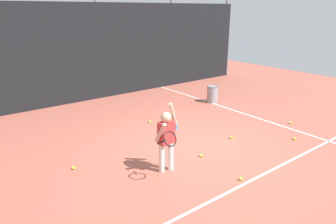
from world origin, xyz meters
TOP-DOWN VIEW (x-y plane):
  - ground_plane at (0.00, 0.00)m, footprint 20.00×20.00m
  - court_line_baseline at (0.00, -1.70)m, footprint 9.00×0.05m
  - court_line_sideline at (2.58, 1.00)m, footprint 0.05×9.00m
  - back_fence_windscreen at (0.00, 5.11)m, footprint 12.90×0.08m
  - fence_post_2 at (0.00, 5.17)m, footprint 0.09×0.09m
  - fence_post_3 at (3.15, 5.17)m, footprint 0.09×0.09m
  - fence_post_4 at (6.30, 5.17)m, footprint 0.09×0.09m
  - tennis_player at (-1.36, -0.46)m, footprint 0.68×0.62m
  - ball_hopper at (2.69, 2.31)m, footprint 0.38×0.38m
  - water_bottle at (0.15, 1.12)m, footprint 0.07×0.07m
  - tennis_ball_0 at (-0.13, 1.94)m, footprint 0.07×0.07m
  - tennis_ball_1 at (-0.41, -0.44)m, footprint 0.07×0.07m
  - tennis_ball_2 at (2.00, -1.15)m, footprint 0.07×0.07m
  - tennis_ball_3 at (0.84, -0.17)m, footprint 0.07×0.07m
  - tennis_ball_4 at (-2.78, 0.70)m, footprint 0.07×0.07m
  - tennis_ball_5 at (2.90, -0.48)m, footprint 0.07×0.07m
  - tennis_ball_6 at (-0.48, -1.57)m, footprint 0.07×0.07m

SIDE VIEW (x-z plane):
  - ground_plane at x=0.00m, z-range 0.00..0.00m
  - court_line_baseline at x=0.00m, z-range 0.00..0.00m
  - court_line_sideline at x=2.58m, z-range 0.00..0.00m
  - tennis_ball_0 at x=-0.13m, z-range 0.00..0.07m
  - tennis_ball_1 at x=-0.41m, z-range 0.00..0.07m
  - tennis_ball_2 at x=2.00m, z-range 0.00..0.07m
  - tennis_ball_3 at x=0.84m, z-range 0.00..0.07m
  - tennis_ball_4 at x=-2.78m, z-range 0.00..0.07m
  - tennis_ball_5 at x=2.90m, z-range 0.00..0.07m
  - tennis_ball_6 at x=-0.48m, z-range 0.00..0.07m
  - water_bottle at x=0.15m, z-range 0.00..0.22m
  - ball_hopper at x=2.69m, z-range 0.01..0.57m
  - tennis_player at x=-1.36m, z-range 0.05..1.40m
  - back_fence_windscreen at x=0.00m, z-range 0.00..3.22m
  - fence_post_2 at x=0.00m, z-range 0.00..3.37m
  - fence_post_3 at x=3.15m, z-range 0.00..3.37m
  - fence_post_4 at x=6.30m, z-range 0.00..3.37m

